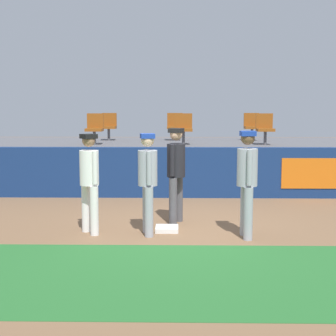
{
  "coord_description": "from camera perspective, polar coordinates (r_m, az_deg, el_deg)",
  "views": [
    {
      "loc": [
        -0.04,
        -8.44,
        2.12
      ],
      "look_at": [
        -0.21,
        0.93,
        1.0
      ],
      "focal_mm": 51.96,
      "sensor_mm": 36.0,
      "label": 1
    }
  ],
  "objects": [
    {
      "name": "ground_plane",
      "position": [
        8.7,
        1.29,
        -7.28
      ],
      "size": [
        60.0,
        60.0,
        0.0
      ],
      "primitive_type": "plane",
      "color": "brown"
    },
    {
      "name": "grass_foreground_strip",
      "position": [
        6.41,
        1.37,
        -12.46
      ],
      "size": [
        18.0,
        2.8,
        0.01
      ],
      "primitive_type": "cube",
      "color": "#26662B",
      "rests_on": "ground_plane"
    },
    {
      "name": "first_base",
      "position": [
        8.63,
        -0.12,
        -7.14
      ],
      "size": [
        0.4,
        0.4,
        0.08
      ],
      "primitive_type": "cube",
      "color": "white",
      "rests_on": "ground_plane"
    },
    {
      "name": "player_fielder_home",
      "position": [
        8.41,
        -9.21,
        -0.98
      ],
      "size": [
        0.46,
        0.56,
        1.72
      ],
      "rotation": [
        0.0,
        0.0,
        -0.9
      ],
      "color": "white",
      "rests_on": "ground_plane"
    },
    {
      "name": "player_runner_visitor",
      "position": [
        8.22,
        -2.4,
        -1.02
      ],
      "size": [
        0.38,
        0.48,
        1.73
      ],
      "rotation": [
        0.0,
        0.0,
        -1.39
      ],
      "color": "#9EA3AD",
      "rests_on": "ground_plane"
    },
    {
      "name": "player_coach_visitor",
      "position": [
        8.12,
        9.26,
        -0.98
      ],
      "size": [
        0.35,
        0.5,
        1.78
      ],
      "rotation": [
        0.0,
        0.0,
        -1.53
      ],
      "color": "#9EA3AD",
      "rests_on": "ground_plane"
    },
    {
      "name": "player_umpire",
      "position": [
        9.05,
        0.95,
        -0.07
      ],
      "size": [
        0.43,
        0.48,
        1.79
      ],
      "rotation": [
        0.0,
        0.0,
        -1.92
      ],
      "color": "#4C4C51",
      "rests_on": "ground_plane"
    },
    {
      "name": "field_wall",
      "position": [
        11.82,
        1.31,
        -0.52
      ],
      "size": [
        18.0,
        0.26,
        1.22
      ],
      "color": "navy",
      "rests_on": "ground_plane"
    },
    {
      "name": "bleacher_platform",
      "position": [
        14.37,
        1.21,
        0.72
      ],
      "size": [
        18.0,
        4.8,
        1.19
      ],
      "primitive_type": "cube",
      "color": "#59595E",
      "rests_on": "ground_plane"
    },
    {
      "name": "seat_front_left",
      "position": [
        13.36,
        -8.59,
        4.77
      ],
      "size": [
        0.45,
        0.44,
        0.84
      ],
      "color": "#4C4C51",
      "rests_on": "bleacher_platform"
    },
    {
      "name": "seat_front_right",
      "position": [
        13.38,
        11.3,
        4.72
      ],
      "size": [
        0.45,
        0.44,
        0.84
      ],
      "color": "#4C4C51",
      "rests_on": "bleacher_platform"
    },
    {
      "name": "seat_back_right",
      "position": [
        15.14,
        9.81,
        4.99
      ],
      "size": [
        0.46,
        0.44,
        0.84
      ],
      "color": "#4C4C51",
      "rests_on": "bleacher_platform"
    },
    {
      "name": "seat_back_center",
      "position": [
        14.97,
        0.8,
        5.07
      ],
      "size": [
        0.47,
        0.44,
        0.84
      ],
      "color": "#4C4C51",
      "rests_on": "bleacher_platform"
    },
    {
      "name": "seat_back_left",
      "position": [
        15.11,
        -6.94,
        5.03
      ],
      "size": [
        0.45,
        0.44,
        0.84
      ],
      "color": "#4C4C51",
      "rests_on": "bleacher_platform"
    },
    {
      "name": "seat_front_center",
      "position": [
        13.17,
        1.82,
        4.83
      ],
      "size": [
        0.48,
        0.44,
        0.84
      ],
      "color": "#4C4C51",
      "rests_on": "bleacher_platform"
    }
  ]
}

